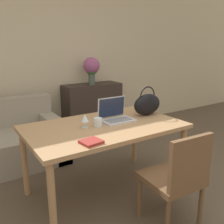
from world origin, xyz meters
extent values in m
cube|color=beige|center=(0.00, 2.72, 1.35)|extent=(10.00, 0.06, 2.70)
cube|color=#A87F56|center=(-0.07, 0.73, 0.74)|extent=(1.55, 0.94, 0.04)
cylinder|color=#A87F56|center=(-0.79, 0.32, 0.36)|extent=(0.06, 0.06, 0.72)
cylinder|color=#A87F56|center=(0.64, 0.32, 0.36)|extent=(0.06, 0.06, 0.72)
cylinder|color=#A87F56|center=(-0.79, 1.14, 0.36)|extent=(0.06, 0.06, 0.72)
cylinder|color=#A87F56|center=(0.64, 1.14, 0.36)|extent=(0.06, 0.06, 0.72)
cube|color=brown|center=(0.15, 0.02, 0.43)|extent=(0.46, 0.46, 0.05)
cube|color=brown|center=(0.14, -0.18, 0.67)|extent=(0.42, 0.06, 0.42)
cylinder|color=brown|center=(-0.02, 0.21, 0.20)|extent=(0.04, 0.04, 0.41)
cylinder|color=brown|center=(0.35, 0.19, 0.20)|extent=(0.04, 0.04, 0.41)
cylinder|color=brown|center=(-0.04, -0.16, 0.20)|extent=(0.04, 0.04, 0.41)
cylinder|color=brown|center=(0.33, -0.18, 0.20)|extent=(0.04, 0.04, 0.41)
cube|color=gray|center=(-0.19, 1.99, 0.28)|extent=(0.20, 0.92, 0.56)
cube|color=#332823|center=(0.73, 2.47, 0.44)|extent=(1.01, 0.40, 0.88)
cube|color=silver|center=(0.11, 0.76, 0.77)|extent=(0.34, 0.22, 0.02)
cube|color=gray|center=(0.11, 0.75, 0.78)|extent=(0.29, 0.14, 0.00)
cube|color=silver|center=(0.11, 0.89, 0.89)|extent=(0.34, 0.03, 0.22)
cube|color=#19233D|center=(0.11, 0.88, 0.89)|extent=(0.31, 0.03, 0.20)
cylinder|color=silver|center=(-0.15, 0.73, 0.80)|extent=(0.08, 0.08, 0.09)
cylinder|color=silver|center=(-0.28, 0.76, 0.76)|extent=(0.06, 0.06, 0.01)
cylinder|color=silver|center=(-0.28, 0.76, 0.79)|extent=(0.01, 0.01, 0.06)
cone|color=silver|center=(-0.28, 0.76, 0.86)|extent=(0.07, 0.07, 0.07)
ellipsoid|color=black|center=(0.53, 0.79, 0.88)|extent=(0.36, 0.15, 0.24)
torus|color=black|center=(0.53, 0.79, 0.99)|extent=(0.21, 0.01, 0.21)
cylinder|color=#47564C|center=(0.71, 2.44, 0.99)|extent=(0.11, 0.11, 0.21)
sphere|color=#3D6B38|center=(0.71, 2.44, 1.14)|extent=(0.21, 0.21, 0.21)
sphere|color=#994C7F|center=(0.71, 2.44, 1.20)|extent=(0.28, 0.28, 0.28)
cube|color=maroon|center=(-0.42, 0.38, 0.77)|extent=(0.18, 0.17, 0.02)
camera|label=1|loc=(-1.31, -1.31, 1.54)|focal=40.00mm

